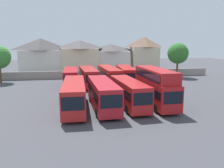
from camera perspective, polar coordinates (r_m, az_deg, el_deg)
The scene contains 15 objects.
ground at distance 46.51m, azimuth -3.20°, elevation 0.25°, with size 140.00×140.00×0.00m, color #424247.
depot_boundary_wall at distance 53.16m, azimuth -4.09°, elevation 2.48°, with size 56.00×0.50×1.80m, color gray.
bus_1 at distance 28.23m, azimuth -9.55°, elevation -2.42°, with size 2.89×11.93×3.39m.
bus_2 at distance 28.24m, azimuth -2.36°, elevation -2.25°, with size 2.91×11.20×3.42m.
bus_3 at distance 29.24m, azimuth 4.19°, elevation -1.90°, with size 3.01×10.81×3.36m.
bus_4 at distance 29.91m, azimuth 10.92°, elevation -0.24°, with size 2.70×10.27×4.81m.
bus_5 at distance 42.99m, azimuth -10.35°, elevation 1.82°, with size 2.63×10.10×3.29m.
bus_6 at distance 43.33m, azimuth -5.96°, elevation 2.06°, with size 3.13×11.07×3.38m.
bus_7 at distance 43.37m, azimuth -0.75°, elevation 2.23°, with size 3.04×12.04×3.53m.
bus_8 at distance 43.78m, azimuth 3.55°, elevation 2.30°, with size 3.29×10.38×3.55m.
house_terrace_left at distance 62.77m, azimuth -17.40°, elevation 6.77°, with size 11.11×6.48×9.32m.
house_terrace_centre at distance 62.32m, azimuth -8.08°, elevation 6.88°, with size 10.04×7.66×8.84m.
house_terrace_right at distance 63.84m, azimuth -0.34°, elevation 6.59°, with size 10.34×6.35×7.82m.
house_terrace_far_right at distance 66.03m, azimuth 7.99°, elevation 7.53°, with size 7.94×6.40×9.88m.
tree_left_of_lot at distance 56.18m, azimuth 16.27°, elevation 7.40°, with size 4.91×4.91×8.14m.
Camera 1 is at (-5.35, -27.49, 8.06)m, focal length 36.28 mm.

